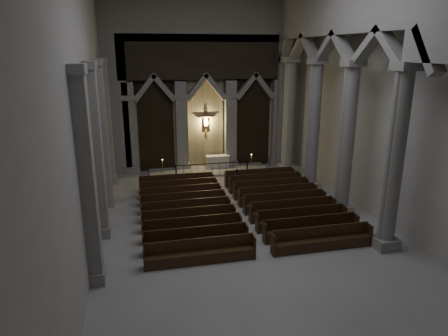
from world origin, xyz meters
name	(u,v)px	position (x,y,z in m)	size (l,w,h in m)	color
room	(253,71)	(0.00, 0.00, 7.60)	(24.00, 24.10, 12.00)	#A29F9A
sanctuary_wall	(206,78)	(0.00, 11.54, 6.62)	(14.00, 0.77, 12.00)	gray
right_arcade	(355,64)	(5.50, 1.33, 7.83)	(1.00, 24.00, 12.00)	gray
left_pilasters	(100,146)	(-6.75, 3.50, 3.91)	(0.60, 13.00, 8.03)	gray
sanctuary_step	(209,171)	(0.00, 10.60, 0.07)	(8.50, 2.60, 0.15)	gray
altar	(218,161)	(0.75, 11.15, 0.59)	(1.72, 0.69, 0.88)	beige
altar_rail	(212,168)	(0.00, 9.38, 0.66)	(5.10, 0.09, 1.00)	black
candle_stand_left	(163,174)	(-3.38, 9.63, 0.37)	(0.23, 0.23, 1.38)	#A88333
candle_stand_right	(251,170)	(2.71, 9.08, 0.42)	(0.26, 0.26, 1.55)	#A88333
pews	(237,209)	(0.00, 2.53, 0.34)	(10.02, 9.59, 1.03)	black
worshipper	(237,179)	(1.03, 6.48, 0.66)	(0.48, 0.32, 1.32)	black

